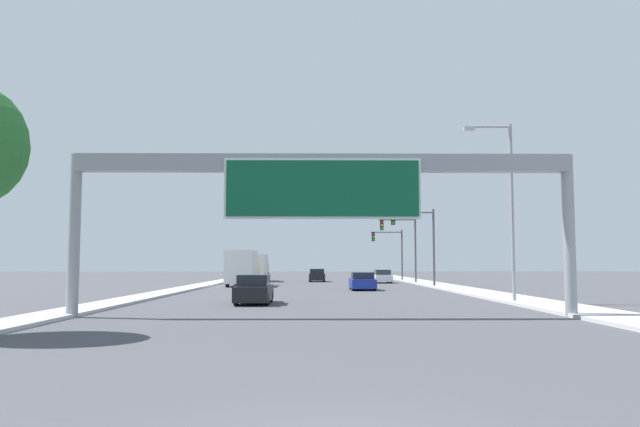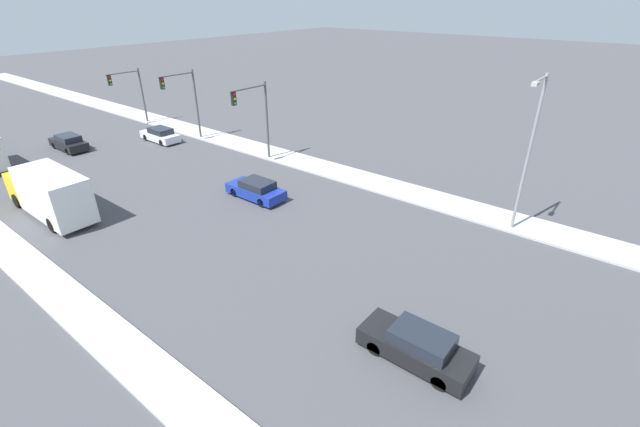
% 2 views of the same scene
% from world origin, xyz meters
% --- Properties ---
extents(sidewalk_right, '(3.00, 120.00, 0.15)m').
position_xyz_m(sidewalk_right, '(11.25, 60.00, 0.07)').
color(sidewalk_right, '#B9B9B9').
rests_on(sidewalk_right, ground).
extents(car_far_left, '(1.89, 4.61, 1.41)m').
position_xyz_m(car_far_left, '(3.50, 42.68, 0.67)').
color(car_far_left, navy).
rests_on(car_far_left, ground).
extents(car_near_right, '(1.83, 4.58, 1.47)m').
position_xyz_m(car_near_right, '(0.00, 64.93, 0.69)').
color(car_near_right, black).
rests_on(car_near_right, ground).
extents(car_mid_right, '(1.80, 4.59, 1.42)m').
position_xyz_m(car_mid_right, '(7.00, 60.28, 0.67)').
color(car_mid_right, silver).
rests_on(car_mid_right, ground).
extents(car_mid_left, '(1.76, 4.67, 1.54)m').
position_xyz_m(car_mid_left, '(-3.50, 26.08, 0.72)').
color(car_mid_left, black).
rests_on(car_mid_left, ground).
extents(truck_box_secondary, '(2.47, 8.57, 3.29)m').
position_xyz_m(truck_box_secondary, '(-7.00, 51.46, 1.67)').
color(truck_box_secondary, yellow).
rests_on(truck_box_secondary, ground).
extents(traffic_light_near_intersection, '(3.99, 0.32, 6.91)m').
position_xyz_m(traffic_light_near_intersection, '(9.08, 48.00, 4.59)').
color(traffic_light_near_intersection, '#4C4C4F').
rests_on(traffic_light_near_intersection, ground).
extents(traffic_light_mid_block, '(3.91, 0.32, 6.96)m').
position_xyz_m(traffic_light_mid_block, '(9.12, 58.00, 4.61)').
color(traffic_light_mid_block, '#4C4C4F').
rests_on(traffic_light_mid_block, ground).
extents(traffic_light_far_intersection, '(3.86, 0.32, 6.15)m').
position_xyz_m(traffic_light_far_intersection, '(9.05, 68.00, 4.11)').
color(traffic_light_far_intersection, '#4C4C4F').
rests_on(traffic_light_far_intersection, ground).
extents(street_lamp_right, '(2.63, 0.28, 9.70)m').
position_xyz_m(street_lamp_right, '(10.06, 26.36, 5.66)').
color(street_lamp_right, gray).
rests_on(street_lamp_right, ground).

